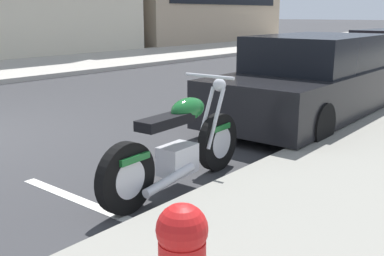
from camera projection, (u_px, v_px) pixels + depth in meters
The scene contains 4 objects.
sidewalk_far_curb at pixel (161, 54), 19.72m from camera, with size 120.00×5.00×0.14m, color #ADA89E.
parking_stall_stripe at pixel (93, 206), 4.36m from camera, with size 0.12×2.20×0.01m, color silver.
parked_motorcycle at pixel (179, 148), 4.72m from camera, with size 2.17×0.62×1.13m.
parked_car_at_intersection at pixel (315, 80), 7.78m from camera, with size 4.72×1.82×1.42m.
Camera 1 is at (-2.53, -6.93, 1.77)m, focal length 43.10 mm.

